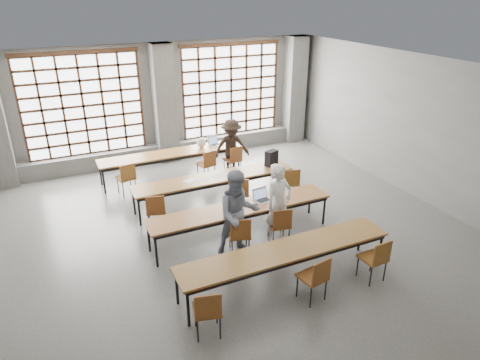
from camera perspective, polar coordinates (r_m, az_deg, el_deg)
name	(u,v)px	position (r m, az deg, el deg)	size (l,w,h in m)	color
floor	(238,241)	(9.15, -0.20, -8.17)	(11.00, 11.00, 0.00)	#4F4F4C
ceiling	(238,74)	(7.84, -0.24, 13.93)	(11.00, 11.00, 0.00)	silver
wall_back	(162,102)	(13.30, -10.39, 10.16)	(10.00, 10.00, 0.00)	#5B5B59
wall_right	(427,132)	(11.27, 23.67, 5.94)	(11.00, 11.00, 0.00)	#5B5B59
column_mid	(164,104)	(13.04, -10.05, 9.91)	(0.60, 0.55, 3.50)	#50504E
column_right	(294,90)	(14.81, 7.27, 11.79)	(0.60, 0.55, 3.50)	#50504E
window_left	(83,106)	(12.82, -20.18, 9.25)	(3.32, 0.12, 3.00)	white
window_right	(231,91)	(13.91, -1.21, 11.81)	(3.32, 0.12, 3.00)	white
sill_ledge	(167,151)	(13.55, -9.69, 3.83)	(9.80, 0.35, 0.50)	#50504E
desk_row_a	(172,155)	(12.04, -9.09, 3.34)	(4.00, 0.70, 0.73)	brown
desk_row_b	(214,179)	(10.38, -3.45, 0.11)	(4.00, 0.70, 0.73)	brown
desk_row_c	(241,210)	(8.97, 0.16, -3.96)	(4.00, 0.70, 0.73)	brown
desk_row_d	(286,252)	(7.65, 6.14, -9.57)	(4.00, 0.70, 0.73)	brown
chair_back_left	(127,176)	(11.25, -14.87, 0.56)	(0.50, 0.50, 0.88)	brown
chair_back_mid	(207,162)	(11.77, -4.36, 2.40)	(0.50, 0.50, 0.88)	brown
chair_back_right	(234,158)	(12.05, -0.82, 3.01)	(0.49, 0.49, 0.88)	brown
chair_mid_left	(156,208)	(9.47, -11.15, -3.72)	(0.52, 0.52, 0.88)	brown
chair_mid_centre	(239,191)	(10.05, -0.08, -1.51)	(0.51, 0.51, 0.88)	brown
chair_mid_right	(291,181)	(10.66, 6.76, -0.11)	(0.51, 0.52, 0.88)	brown
chair_front_left	(240,232)	(8.42, -0.01, -7.00)	(0.52, 0.52, 0.88)	maroon
chair_front_right	(280,223)	(8.79, 5.39, -5.67)	(0.49, 0.49, 0.88)	brown
chair_near_left	(208,309)	(6.68, -4.35, -16.73)	(0.51, 0.51, 0.88)	brown
chair_near_mid	(316,275)	(7.40, 10.08, -12.37)	(0.48, 0.49, 0.88)	brown
chair_near_right	(376,256)	(8.11, 17.73, -9.66)	(0.44, 0.45, 0.88)	brown
student_male	(278,205)	(8.73, 5.14, -3.33)	(0.64, 0.42, 1.76)	silver
student_female	(238,213)	(8.35, -0.24, -4.47)	(0.87, 0.68, 1.79)	navy
student_back	(232,147)	(12.06, -1.14, 4.39)	(1.04, 0.60, 1.61)	black
laptop_front	(262,197)	(9.21, 2.92, -2.30)	(0.40, 0.35, 0.26)	#BABABF
laptop_back	(215,143)	(12.49, -3.41, 5.00)	(0.44, 0.41, 0.26)	silver
mouse	(281,198)	(9.31, 5.52, -2.37)	(0.10, 0.06, 0.04)	white
green_box	(237,204)	(8.96, -0.34, -3.18)	(0.25, 0.09, 0.09)	#297D37
phone	(251,207)	(8.93, 1.49, -3.59)	(0.13, 0.06, 0.01)	black
paper_sheet_a	(190,180)	(10.21, -6.69, -0.03)	(0.30, 0.21, 0.00)	white
paper_sheet_b	(203,180)	(10.21, -4.91, 0.05)	(0.30, 0.21, 0.00)	white
paper_sheet_c	(218,176)	(10.39, -2.95, 0.54)	(0.30, 0.21, 0.00)	silver
backpack	(271,158)	(10.95, 4.22, 2.92)	(0.32, 0.20, 0.40)	black
plastic_bag	(201,143)	(12.27, -5.19, 4.99)	(0.26, 0.21, 0.29)	silver
red_pouch	(207,307)	(6.76, -4.43, -16.53)	(0.20, 0.08, 0.06)	maroon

